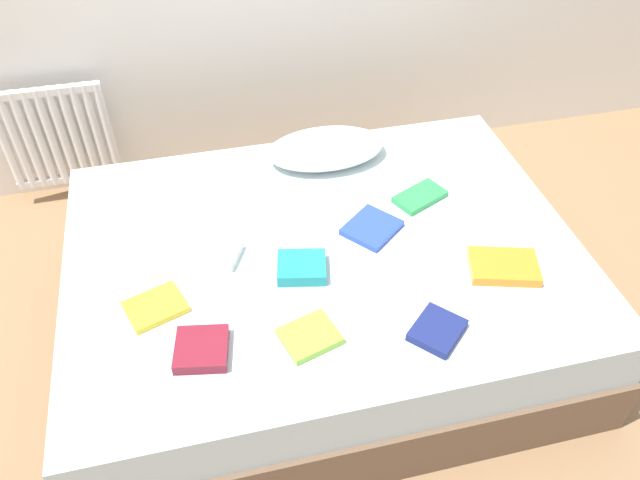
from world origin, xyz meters
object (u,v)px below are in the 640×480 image
(textbook_maroon, at_px, (202,349))
(bed, at_px, (323,289))
(textbook_blue, at_px, (372,228))
(textbook_yellow, at_px, (155,307))
(textbook_orange, at_px, (504,267))
(textbook_teal, at_px, (302,267))
(textbook_navy, at_px, (437,330))
(pillow, at_px, (326,148))
(radiator, at_px, (57,137))
(textbook_green, at_px, (420,197))
(textbook_white, at_px, (210,252))
(textbook_lime, at_px, (310,336))

(textbook_maroon, bearing_deg, bed, 49.31)
(textbook_maroon, distance_m, textbook_blue, 0.84)
(textbook_yellow, bearing_deg, textbook_orange, -24.16)
(textbook_teal, relative_size, textbook_navy, 1.03)
(textbook_yellow, bearing_deg, pillow, 23.27)
(bed, relative_size, textbook_teal, 11.28)
(textbook_orange, distance_m, textbook_navy, 0.41)
(radiator, relative_size, textbook_yellow, 2.83)
(bed, distance_m, textbook_blue, 0.34)
(textbook_orange, bearing_deg, textbook_yellow, -168.56)
(textbook_blue, bearing_deg, textbook_green, -10.49)
(textbook_navy, height_order, textbook_yellow, textbook_navy)
(textbook_navy, height_order, textbook_green, textbook_navy)
(textbook_maroon, bearing_deg, textbook_orange, 16.50)
(textbook_green, bearing_deg, textbook_blue, -176.20)
(textbook_maroon, relative_size, textbook_yellow, 0.87)
(radiator, xyz_separation_m, textbook_navy, (1.37, -1.71, 0.13))
(textbook_maroon, height_order, textbook_navy, textbook_maroon)
(textbook_green, xyz_separation_m, textbook_yellow, (-1.11, -0.36, -0.00))
(textbook_maroon, bearing_deg, textbook_white, 90.90)
(textbook_lime, height_order, textbook_white, textbook_white)
(textbook_navy, distance_m, textbook_blue, 0.55)
(textbook_maroon, bearing_deg, radiator, 120.59)
(textbook_blue, bearing_deg, textbook_orange, -77.69)
(radiator, relative_size, textbook_navy, 3.21)
(textbook_maroon, bearing_deg, textbook_navy, 2.97)
(textbook_lime, distance_m, textbook_orange, 0.78)
(pillow, relative_size, textbook_maroon, 3.12)
(bed, bearing_deg, textbook_white, 174.53)
(textbook_blue, bearing_deg, textbook_white, 140.45)
(textbook_orange, height_order, textbook_blue, textbook_orange)
(textbook_lime, distance_m, textbook_yellow, 0.56)
(textbook_teal, relative_size, textbook_white, 0.80)
(textbook_navy, bearing_deg, textbook_yellow, 117.89)
(radiator, height_order, textbook_orange, radiator)
(radiator, distance_m, textbook_blue, 1.75)
(radiator, bearing_deg, textbook_yellow, -71.81)
(pillow, relative_size, textbook_green, 2.45)
(textbook_yellow, bearing_deg, textbook_blue, -4.93)
(bed, distance_m, textbook_teal, 0.32)
(bed, height_order, textbook_blue, textbook_blue)
(textbook_yellow, bearing_deg, textbook_lime, -46.36)
(textbook_teal, bearing_deg, textbook_yellow, -161.96)
(radiator, xyz_separation_m, textbook_blue, (1.31, -1.16, 0.13))
(bed, xyz_separation_m, textbook_blue, (0.21, 0.04, 0.27))
(textbook_white, distance_m, textbook_blue, 0.64)
(textbook_navy, bearing_deg, radiator, 86.26)
(radiator, height_order, textbook_yellow, radiator)
(radiator, bearing_deg, textbook_orange, -40.87)
(textbook_orange, relative_size, textbook_white, 1.12)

